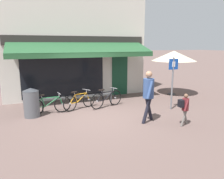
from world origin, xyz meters
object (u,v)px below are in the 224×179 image
Objects in this scene: pedestrian_child at (185,106)px; cafe_parasol at (174,56)px; bicycle_black at (106,99)px; pedestrian_adult at (148,91)px; bicycle_green at (49,105)px; litter_bin at (31,102)px; bicycle_orange at (80,101)px; parking_sign at (173,78)px.

cafe_parasol is at bearing 61.69° from pedestrian_child.
pedestrian_child reaches higher than bicycle_black.
pedestrian_adult is at bearing -90.37° from bicycle_black.
pedestrian_child reaches higher than bicycle_green.
bicycle_green is 5.11m from pedestrian_child.
litter_bin is 7.53m from cafe_parasol.
bicycle_green is at bearing 166.91° from bicycle_orange.
bicycle_black is (1.17, -0.15, 0.01)m from bicycle_orange.
pedestrian_child is at bearing -40.11° from bicycle_green.
cafe_parasol is at bearing -5.71° from bicycle_black.
bicycle_black is at bearing 151.73° from parking_sign.
bicycle_green is 1.13× the size of bicycle_orange.
cafe_parasol is at bearing -14.96° from bicycle_orange.
pedestrian_child is 5.59m from litter_bin.
cafe_parasol reaches higher than bicycle_green.
cafe_parasol is at bearing 8.90° from litter_bin.
cafe_parasol is (5.35, 0.80, 1.75)m from bicycle_orange.
bicycle_green is 3.95m from pedestrian_adult.
bicycle_orange is 5.69m from cafe_parasol.
bicycle_black is 3.50m from pedestrian_child.
cafe_parasol reaches higher than pedestrian_adult.
pedestrian_adult is 4.41m from litter_bin.
pedestrian_adult is at bearing -75.18° from bicycle_orange.
cafe_parasol is (3.44, 3.22, 0.99)m from pedestrian_adult.
parking_sign reaches higher than bicycle_orange.
pedestrian_adult reaches higher than bicycle_orange.
bicycle_black is 1.47× the size of pedestrian_child.
bicycle_green is at bearing 148.16° from pedestrian_child.
litter_bin is 0.51× the size of parking_sign.
pedestrian_adult reaches higher than pedestrian_child.
bicycle_green is at bearing 165.93° from parking_sign.
bicycle_green is 0.96× the size of pedestrian_adult.
litter_bin is at bearing 166.34° from bicycle_orange.
bicycle_green is 1.32m from bicycle_orange.
bicycle_black is (2.46, 0.09, 0.00)m from bicycle_green.
bicycle_black is at bearing -167.14° from cafe_parasol.
bicycle_black is at bearing 122.73° from pedestrian_child.
litter_bin is (-1.94, -0.34, 0.20)m from bicycle_orange.
bicycle_green is 1.57× the size of pedestrian_child.
bicycle_black reaches higher than bicycle_orange.
bicycle_orange is 4.30m from pedestrian_child.
parking_sign reaches higher than litter_bin.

